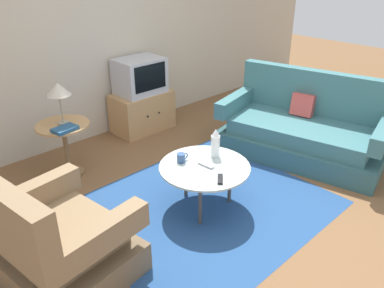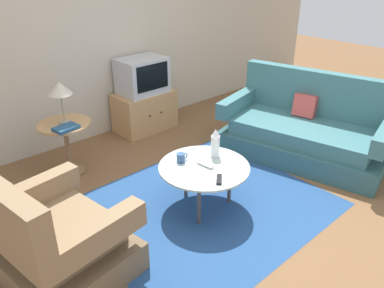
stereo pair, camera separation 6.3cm
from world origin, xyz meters
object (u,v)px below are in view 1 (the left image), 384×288
object	(u,v)px
tv_stand	(142,111)
book	(65,129)
television	(140,76)
vase	(215,143)
tv_remote_dark	(220,179)
armchair	(57,244)
tv_remote_silver	(206,165)
mug	(181,158)
side_table	(65,138)
table_lamp	(58,90)
couch	(303,131)
coffee_table	(205,169)

from	to	relation	value
tv_stand	book	xyz separation A→B (m)	(-1.37, -0.57, 0.35)
television	vase	world-z (taller)	television
television	tv_remote_dark	bearing A→B (deg)	-109.71
armchair	tv_remote_silver	xyz separation A→B (m)	(1.41, -0.11, 0.14)
book	mug	bearing A→B (deg)	-69.61
side_table	vase	bearing A→B (deg)	-59.09
armchair	television	distance (m)	2.77
table_lamp	mug	world-z (taller)	table_lamp
couch	tv_remote_dark	xyz separation A→B (m)	(-1.70, -0.23, 0.15)
tv_remote_dark	armchair	bearing A→B (deg)	-57.77
tv_stand	table_lamp	bearing A→B (deg)	-163.12
couch	book	size ratio (longest dim) A/B	7.85
coffee_table	television	world-z (taller)	television
side_table	tv_remote_dark	size ratio (longest dim) A/B	4.15
side_table	table_lamp	xyz separation A→B (m)	(0.01, 0.00, 0.53)
coffee_table	mug	distance (m)	0.24
tv_stand	tv_remote_dark	world-z (taller)	tv_stand
couch	tv_stand	distance (m)	2.11
mug	tv_remote_silver	xyz separation A→B (m)	(0.11, -0.21, -0.03)
side_table	table_lamp	size ratio (longest dim) A/B	1.34
tv_stand	television	distance (m)	0.49
coffee_table	tv_stand	world-z (taller)	tv_stand
couch	book	xyz separation A→B (m)	(-2.31, 1.32, 0.31)
armchair	mug	size ratio (longest dim) A/B	8.38
couch	mug	distance (m)	1.75
side_table	mug	size ratio (longest dim) A/B	4.79
couch	book	world-z (taller)	couch
side_table	armchair	bearing A→B (deg)	-119.78
side_table	television	xyz separation A→B (m)	(1.31, 0.41, 0.32)
armchair	table_lamp	world-z (taller)	table_lamp
tv_remote_silver	armchair	bearing A→B (deg)	-99.92
mug	table_lamp	bearing A→B (deg)	112.25
couch	table_lamp	distance (m)	2.77
table_lamp	book	distance (m)	0.39
television	side_table	bearing A→B (deg)	-162.82
side_table	book	size ratio (longest dim) A/B	2.32
mug	book	xyz separation A→B (m)	(-0.59, 1.08, 0.12)
side_table	book	world-z (taller)	book
table_lamp	tv_remote_silver	distance (m)	1.67
side_table	tv_stand	size ratio (longest dim) A/B	0.76
television	table_lamp	distance (m)	1.37
television	table_lamp	bearing A→B (deg)	-162.74
television	vase	distance (m)	1.87
table_lamp	book	size ratio (longest dim) A/B	1.73
armchair	mug	bearing A→B (deg)	86.71
side_table	vase	distance (m)	1.63
table_lamp	tv_remote_dark	distance (m)	1.87
coffee_table	vase	bearing A→B (deg)	17.08
tv_stand	book	world-z (taller)	book
tv_stand	vase	xyz separation A→B (m)	(-0.48, -1.79, 0.32)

